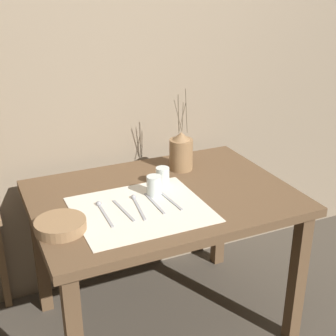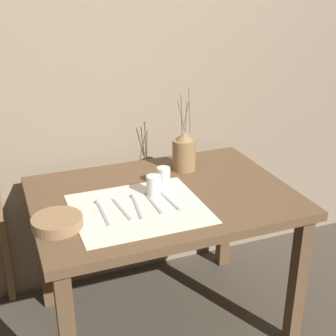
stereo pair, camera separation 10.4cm
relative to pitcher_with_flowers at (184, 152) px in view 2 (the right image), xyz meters
name	(u,v)px [view 2 (the right image)]	position (x,y,z in m)	size (l,w,h in m)	color
ground_plane	(163,321)	(-0.20, -0.22, -0.81)	(12.00, 12.00, 0.00)	#473F35
stone_wall_back	(125,65)	(-0.20, 0.30, 0.39)	(7.00, 0.06, 2.40)	gray
wooden_table	(163,212)	(-0.20, -0.22, -0.18)	(1.15, 0.83, 0.72)	brown
linen_cloth	(139,209)	(-0.34, -0.32, -0.09)	(0.54, 0.47, 0.00)	beige
pitcher_with_flowers	(184,152)	(0.00, 0.00, 0.00)	(0.12, 0.12, 0.41)	olive
wooden_bowl	(57,222)	(-0.68, -0.35, -0.07)	(0.20, 0.20, 0.04)	#8E6B47
glass_tumbler_near	(153,185)	(-0.24, -0.21, -0.04)	(0.07, 0.07, 0.09)	silver
glass_tumbler_far	(164,176)	(-0.16, -0.14, -0.05)	(0.06, 0.06, 0.08)	silver
spoon_outer	(100,207)	(-0.49, -0.25, -0.08)	(0.02, 0.22, 0.02)	#939399
fork_inner	(121,209)	(-0.41, -0.30, -0.09)	(0.03, 0.21, 0.00)	#939399
spoon_inner	(135,201)	(-0.34, -0.26, -0.08)	(0.05, 0.22, 0.02)	#939399
knife_center	(153,203)	(-0.27, -0.30, -0.09)	(0.01, 0.21, 0.00)	#939399
fork_outer	(169,200)	(-0.20, -0.30, -0.09)	(0.03, 0.21, 0.00)	#939399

